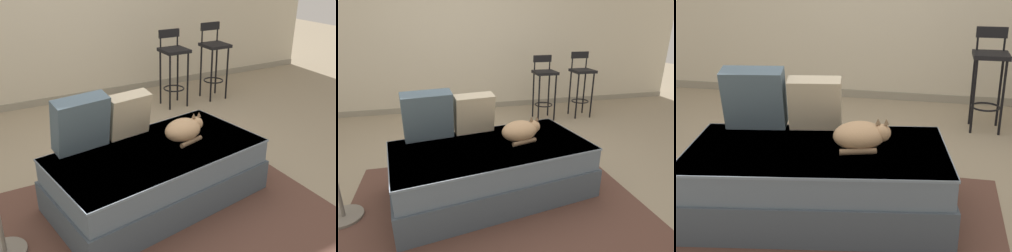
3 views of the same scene
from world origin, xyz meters
The scene contains 8 objects.
ground_plane centered at (0.00, 0.00, 0.00)m, with size 16.00×16.00×0.00m, color gray.
wall_baseboard_trim centered at (0.00, 2.20, 0.04)m, with size 8.00×0.02×0.09m, color gray.
area_rug centered at (0.00, -0.70, 0.00)m, with size 2.33×1.96×0.01m, color brown.
couch centered at (0.00, -0.40, 0.23)m, with size 1.75×1.11×0.45m.
throw_pillow_corner centered at (-0.49, -0.15, 0.66)m, with size 0.44×0.28×0.43m.
throw_pillow_middle centered at (-0.09, -0.08, 0.63)m, with size 0.38×0.24×0.37m.
cat centered at (0.27, -0.35, 0.53)m, with size 0.38×0.32×0.20m.
bar_stool_near_window centered at (1.16, 1.41, 0.58)m, with size 0.32×0.32×0.95m.
Camera 3 is at (0.70, -2.97, 1.57)m, focal length 50.00 mm.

